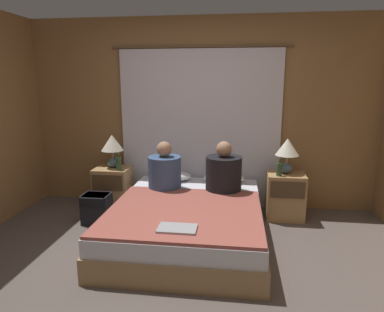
{
  "coord_description": "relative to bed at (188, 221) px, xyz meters",
  "views": [
    {
      "loc": [
        0.5,
        -2.63,
        1.68
      ],
      "look_at": [
        0.0,
        1.12,
        0.85
      ],
      "focal_mm": 32.0,
      "sensor_mm": 36.0,
      "label": 1
    }
  ],
  "objects": [
    {
      "name": "person_right_in_bed",
      "position": [
        0.35,
        0.45,
        0.44
      ],
      "size": [
        0.42,
        0.42,
        0.6
      ],
      "color": "black",
      "rests_on": "bed"
    },
    {
      "name": "lamp_right",
      "position": [
        1.11,
        0.77,
        0.66
      ],
      "size": [
        0.29,
        0.29,
        0.43
      ],
      "color": "slate",
      "rests_on": "nightstand_right"
    },
    {
      "name": "nightstand_left",
      "position": [
        -1.11,
        0.73,
        0.09
      ],
      "size": [
        0.45,
        0.4,
        0.57
      ],
      "color": "#A87F51",
      "rests_on": "ground_plane"
    },
    {
      "name": "lamp_left",
      "position": [
        -1.11,
        0.77,
        0.66
      ],
      "size": [
        0.29,
        0.29,
        0.43
      ],
      "color": "slate",
      "rests_on": "nightstand_left"
    },
    {
      "name": "pillow_left",
      "position": [
        -0.35,
        0.83,
        0.26
      ],
      "size": [
        0.52,
        0.3,
        0.12
      ],
      "color": "white",
      "rests_on": "bed"
    },
    {
      "name": "beer_bottle_on_left_stand",
      "position": [
        -0.99,
        0.63,
        0.46
      ],
      "size": [
        0.07,
        0.07,
        0.22
      ],
      "color": "#2D4C28",
      "rests_on": "nightstand_left"
    },
    {
      "name": "curtain_panel",
      "position": [
        0.0,
        1.07,
        0.86
      ],
      "size": [
        2.33,
        0.02,
        2.12
      ],
      "color": "silver",
      "rests_on": "ground_plane"
    },
    {
      "name": "beer_bottle_on_right_stand",
      "position": [
        1.01,
        0.63,
        0.45
      ],
      "size": [
        0.07,
        0.07,
        0.21
      ],
      "color": "#2D4C28",
      "rests_on": "nightstand_right"
    },
    {
      "name": "wall_back",
      "position": [
        0.0,
        1.13,
        1.05
      ],
      "size": [
        4.71,
        0.06,
        2.5
      ],
      "color": "olive",
      "rests_on": "ground_plane"
    },
    {
      "name": "pillow_right",
      "position": [
        0.35,
        0.83,
        0.26
      ],
      "size": [
        0.52,
        0.3,
        0.12
      ],
      "color": "white",
      "rests_on": "bed"
    },
    {
      "name": "blanket_on_bed",
      "position": [
        0.0,
        -0.29,
        0.22
      ],
      "size": [
        1.51,
        1.39,
        0.03
      ],
      "color": "#994C42",
      "rests_on": "bed"
    },
    {
      "name": "nightstand_right",
      "position": [
        1.11,
        0.73,
        0.09
      ],
      "size": [
        0.45,
        0.4,
        0.57
      ],
      "color": "#A87F51",
      "rests_on": "ground_plane"
    },
    {
      "name": "laptop_on_bed",
      "position": [
        0.01,
        -0.74,
        0.24
      ],
      "size": [
        0.34,
        0.21,
        0.02
      ],
      "color": "#9EA0A5",
      "rests_on": "blanket_on_bed"
    },
    {
      "name": "ground_plane",
      "position": [
        0.0,
        -0.81,
        -0.2
      ],
      "size": [
        16.0,
        16.0,
        0.0
      ],
      "primitive_type": "plane",
      "color": "#564C47"
    },
    {
      "name": "bed",
      "position": [
        0.0,
        0.0,
        0.0
      ],
      "size": [
        1.57,
        2.04,
        0.4
      ],
      "color": "#99754C",
      "rests_on": "ground_plane"
    },
    {
      "name": "backpack_on_floor",
      "position": [
        -1.15,
        0.26,
        0.01
      ],
      "size": [
        0.32,
        0.28,
        0.36
      ],
      "color": "black",
      "rests_on": "ground_plane"
    },
    {
      "name": "person_left_in_bed",
      "position": [
        -0.35,
        0.45,
        0.43
      ],
      "size": [
        0.4,
        0.4,
        0.58
      ],
      "color": "#38517A",
      "rests_on": "bed"
    }
  ]
}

